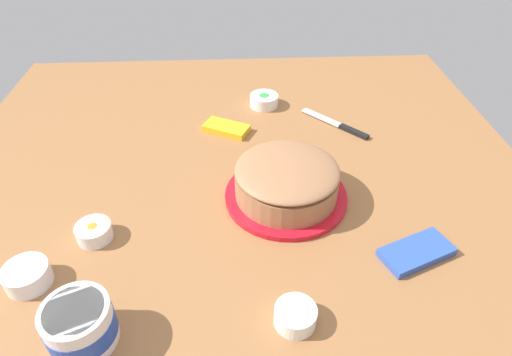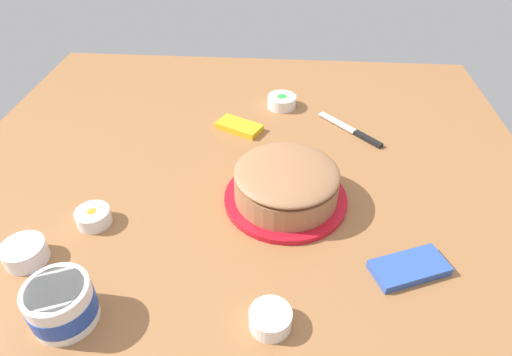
{
  "view_description": "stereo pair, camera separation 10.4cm",
  "coord_description": "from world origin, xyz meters",
  "px_view_note": "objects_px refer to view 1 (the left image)",
  "views": [
    {
      "loc": [
        -0.0,
        -0.83,
        0.69
      ],
      "look_at": [
        0.04,
        -0.02,
        0.04
      ],
      "focal_mm": 30.14,
      "sensor_mm": 36.0,
      "label": 1
    },
    {
      "loc": [
        0.1,
        -0.83,
        0.69
      ],
      "look_at": [
        0.04,
        -0.02,
        0.04
      ],
      "focal_mm": 30.14,
      "sensor_mm": 36.0,
      "label": 2
    }
  ],
  "objects_px": {
    "frosting_tub": "(82,324)",
    "sprinkle_bowl_yellow": "(29,275)",
    "sprinkle_bowl_orange": "(95,231)",
    "sprinkle_bowl_green": "(265,100)",
    "spreading_knife": "(341,126)",
    "candy_box_upper": "(227,128)",
    "sprinkle_bowl_rainbow": "(297,315)",
    "frosted_cake": "(288,182)",
    "candy_box_lower": "(418,252)"
  },
  "relations": [
    {
      "from": "spreading_knife",
      "to": "sprinkle_bowl_rainbow",
      "type": "bearing_deg",
      "value": -108.53
    },
    {
      "from": "sprinkle_bowl_yellow",
      "to": "candy_box_upper",
      "type": "height_order",
      "value": "sprinkle_bowl_yellow"
    },
    {
      "from": "sprinkle_bowl_rainbow",
      "to": "sprinkle_bowl_orange",
      "type": "xyz_separation_m",
      "value": [
        -0.41,
        0.23,
        -0.0
      ]
    },
    {
      "from": "frosted_cake",
      "to": "candy_box_lower",
      "type": "distance_m",
      "value": 0.32
    },
    {
      "from": "frosting_tub",
      "to": "spreading_knife",
      "type": "bearing_deg",
      "value": 48.5
    },
    {
      "from": "frosted_cake",
      "to": "sprinkle_bowl_green",
      "type": "relative_size",
      "value": 3.23
    },
    {
      "from": "frosted_cake",
      "to": "candy_box_upper",
      "type": "relative_size",
      "value": 2.23
    },
    {
      "from": "candy_box_lower",
      "to": "sprinkle_bowl_orange",
      "type": "bearing_deg",
      "value": 150.76
    },
    {
      "from": "candy_box_lower",
      "to": "candy_box_upper",
      "type": "bearing_deg",
      "value": 106.3
    },
    {
      "from": "sprinkle_bowl_yellow",
      "to": "sprinkle_bowl_orange",
      "type": "bearing_deg",
      "value": 49.21
    },
    {
      "from": "sprinkle_bowl_orange",
      "to": "sprinkle_bowl_green",
      "type": "bearing_deg",
      "value": 54.07
    },
    {
      "from": "frosted_cake",
      "to": "sprinkle_bowl_orange",
      "type": "relative_size",
      "value": 3.81
    },
    {
      "from": "frosting_tub",
      "to": "sprinkle_bowl_rainbow",
      "type": "relative_size",
      "value": 1.53
    },
    {
      "from": "sprinkle_bowl_rainbow",
      "to": "sprinkle_bowl_yellow",
      "type": "bearing_deg",
      "value": 167.4
    },
    {
      "from": "sprinkle_bowl_green",
      "to": "candy_box_lower",
      "type": "relative_size",
      "value": 0.6
    },
    {
      "from": "sprinkle_bowl_orange",
      "to": "candy_box_lower",
      "type": "distance_m",
      "value": 0.69
    },
    {
      "from": "frosting_tub",
      "to": "sprinkle_bowl_orange",
      "type": "distance_m",
      "value": 0.25
    },
    {
      "from": "frosted_cake",
      "to": "spreading_knife",
      "type": "bearing_deg",
      "value": 57.47
    },
    {
      "from": "spreading_knife",
      "to": "sprinkle_bowl_rainbow",
      "type": "height_order",
      "value": "sprinkle_bowl_rainbow"
    },
    {
      "from": "sprinkle_bowl_yellow",
      "to": "sprinkle_bowl_orange",
      "type": "xyz_separation_m",
      "value": [
        0.1,
        0.12,
        -0.0
      ]
    },
    {
      "from": "frosted_cake",
      "to": "candy_box_lower",
      "type": "height_order",
      "value": "frosted_cake"
    },
    {
      "from": "spreading_knife",
      "to": "sprinkle_bowl_yellow",
      "type": "bearing_deg",
      "value": -143.69
    },
    {
      "from": "spreading_knife",
      "to": "frosting_tub",
      "type": "bearing_deg",
      "value": -131.5
    },
    {
      "from": "frosting_tub",
      "to": "sprinkle_bowl_yellow",
      "type": "distance_m",
      "value": 0.19
    },
    {
      "from": "sprinkle_bowl_yellow",
      "to": "sprinkle_bowl_orange",
      "type": "distance_m",
      "value": 0.15
    },
    {
      "from": "spreading_knife",
      "to": "candy_box_lower",
      "type": "distance_m",
      "value": 0.51
    },
    {
      "from": "frosting_tub",
      "to": "sprinkle_bowl_orange",
      "type": "bearing_deg",
      "value": 99.47
    },
    {
      "from": "sprinkle_bowl_green",
      "to": "spreading_knife",
      "type": "bearing_deg",
      "value": -33.2
    },
    {
      "from": "sprinkle_bowl_yellow",
      "to": "candy_box_lower",
      "type": "height_order",
      "value": "sprinkle_bowl_yellow"
    },
    {
      "from": "spreading_knife",
      "to": "sprinkle_bowl_orange",
      "type": "bearing_deg",
      "value": -146.29
    },
    {
      "from": "sprinkle_bowl_yellow",
      "to": "candy_box_lower",
      "type": "relative_size",
      "value": 0.58
    },
    {
      "from": "sprinkle_bowl_rainbow",
      "to": "candy_box_upper",
      "type": "distance_m",
      "value": 0.66
    },
    {
      "from": "candy_box_upper",
      "to": "sprinkle_bowl_rainbow",
      "type": "bearing_deg",
      "value": -52.16
    },
    {
      "from": "spreading_knife",
      "to": "sprinkle_bowl_green",
      "type": "height_order",
      "value": "sprinkle_bowl_green"
    },
    {
      "from": "frosting_tub",
      "to": "sprinkle_bowl_rainbow",
      "type": "xyz_separation_m",
      "value": [
        0.37,
        0.01,
        -0.03
      ]
    },
    {
      "from": "sprinkle_bowl_yellow",
      "to": "sprinkle_bowl_orange",
      "type": "relative_size",
      "value": 1.15
    },
    {
      "from": "sprinkle_bowl_green",
      "to": "sprinkle_bowl_yellow",
      "type": "bearing_deg",
      "value": -126.81
    },
    {
      "from": "spreading_knife",
      "to": "candy_box_lower",
      "type": "height_order",
      "value": "candy_box_lower"
    },
    {
      "from": "sprinkle_bowl_yellow",
      "to": "sprinkle_bowl_rainbow",
      "type": "xyz_separation_m",
      "value": [
        0.51,
        -0.11,
        -0.0
      ]
    },
    {
      "from": "spreading_knife",
      "to": "sprinkle_bowl_orange",
      "type": "distance_m",
      "value": 0.75
    },
    {
      "from": "sprinkle_bowl_yellow",
      "to": "sprinkle_bowl_orange",
      "type": "height_order",
      "value": "sprinkle_bowl_yellow"
    },
    {
      "from": "sprinkle_bowl_yellow",
      "to": "sprinkle_bowl_rainbow",
      "type": "distance_m",
      "value": 0.52
    },
    {
      "from": "spreading_knife",
      "to": "sprinkle_bowl_yellow",
      "type": "height_order",
      "value": "sprinkle_bowl_yellow"
    },
    {
      "from": "frosting_tub",
      "to": "sprinkle_bowl_green",
      "type": "relative_size",
      "value": 1.29
    },
    {
      "from": "frosting_tub",
      "to": "sprinkle_bowl_orange",
      "type": "height_order",
      "value": "frosting_tub"
    },
    {
      "from": "frosting_tub",
      "to": "sprinkle_bowl_rainbow",
      "type": "bearing_deg",
      "value": 2.28
    },
    {
      "from": "sprinkle_bowl_orange",
      "to": "spreading_knife",
      "type": "bearing_deg",
      "value": 33.71
    },
    {
      "from": "sprinkle_bowl_rainbow",
      "to": "candy_box_lower",
      "type": "height_order",
      "value": "sprinkle_bowl_rainbow"
    },
    {
      "from": "frosting_tub",
      "to": "spreading_knife",
      "type": "height_order",
      "value": "frosting_tub"
    },
    {
      "from": "sprinkle_bowl_yellow",
      "to": "candy_box_upper",
      "type": "bearing_deg",
      "value": 54.09
    }
  ]
}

